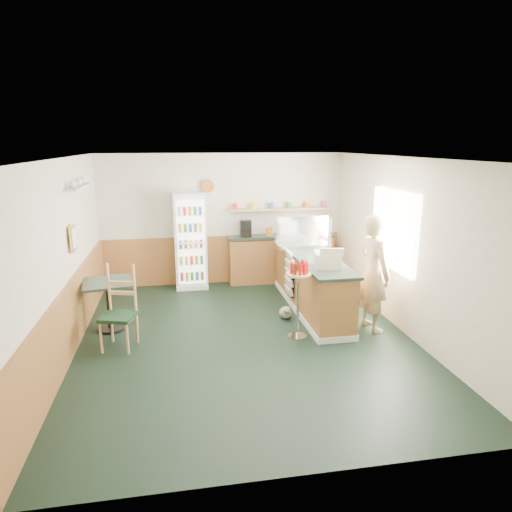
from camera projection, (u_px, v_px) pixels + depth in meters
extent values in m
plane|color=black|center=(245.00, 339.00, 6.95)|extent=(6.00, 6.00, 0.00)
cube|color=beige|center=(223.00, 219.00, 9.50)|extent=(5.00, 0.02, 2.70)
cube|color=beige|center=(62.00, 260.00, 6.20)|extent=(0.02, 6.00, 2.70)
cube|color=beige|center=(405.00, 246.00, 7.05)|extent=(0.02, 6.00, 2.70)
cube|color=silver|center=(244.00, 157.00, 6.29)|extent=(5.00, 6.00, 0.02)
cube|color=#965E30|center=(224.00, 259.00, 9.67)|extent=(4.98, 0.05, 1.00)
cube|color=#965E30|center=(71.00, 318.00, 6.41)|extent=(0.05, 5.98, 1.00)
cube|color=white|center=(394.00, 230.00, 7.28)|extent=(0.06, 1.45, 1.25)
cube|color=#D7A450|center=(73.00, 238.00, 6.64)|extent=(0.03, 0.32, 0.38)
cube|color=silver|center=(79.00, 187.00, 6.96)|extent=(0.18, 1.20, 0.03)
cylinder|color=#9F5E27|center=(208.00, 186.00, 9.21)|extent=(0.26, 0.04, 0.26)
cube|color=#965E30|center=(311.00, 283.00, 8.09)|extent=(0.60, 2.95, 0.95)
cube|color=silver|center=(310.00, 306.00, 8.19)|extent=(0.64, 2.97, 0.10)
cube|color=#26352A|center=(311.00, 256.00, 7.97)|extent=(0.68, 3.01, 0.05)
cube|color=#965E30|center=(281.00, 260.00, 9.71)|extent=(2.20, 0.38, 0.95)
cube|color=#26352A|center=(281.00, 236.00, 9.59)|extent=(2.24, 0.42, 0.05)
cube|color=tan|center=(280.00, 209.00, 9.53)|extent=(2.10, 0.22, 0.04)
cube|color=black|center=(246.00, 228.00, 9.42)|extent=(0.22, 0.18, 0.34)
cylinder|color=#B2664C|center=(235.00, 206.00, 9.35)|extent=(0.10, 0.10, 0.12)
cylinder|color=#B2664C|center=(253.00, 206.00, 9.41)|extent=(0.10, 0.10, 0.12)
cylinder|color=#B2664C|center=(271.00, 206.00, 9.48)|extent=(0.10, 0.10, 0.12)
cylinder|color=#B2664C|center=(289.00, 205.00, 9.54)|extent=(0.10, 0.10, 0.12)
cylinder|color=#B2664C|center=(307.00, 205.00, 9.61)|extent=(0.10, 0.10, 0.12)
cylinder|color=#B2664C|center=(324.00, 204.00, 9.67)|extent=(0.10, 0.10, 0.12)
cube|color=white|center=(191.00, 240.00, 9.26)|extent=(0.64, 0.45, 1.94)
cube|color=white|center=(191.00, 242.00, 9.03)|extent=(0.54, 0.02, 1.71)
cube|color=silver|center=(191.00, 243.00, 8.97)|extent=(0.58, 0.02, 1.78)
cube|color=silver|center=(302.00, 245.00, 8.54)|extent=(0.98, 0.51, 0.07)
cube|color=silver|center=(302.00, 230.00, 8.47)|extent=(0.96, 0.49, 0.49)
cube|color=beige|center=(328.00, 260.00, 7.12)|extent=(0.49, 0.50, 0.23)
imported|color=tan|center=(374.00, 273.00, 7.10)|extent=(0.54, 0.68, 1.86)
cylinder|color=silver|center=(297.00, 336.00, 7.02)|extent=(0.30, 0.30, 0.02)
cylinder|color=silver|center=(298.00, 306.00, 6.90)|extent=(0.04, 0.04, 0.99)
cylinder|color=tan|center=(299.00, 274.00, 6.78)|extent=(0.38, 0.38, 0.03)
cylinder|color=red|center=(307.00, 268.00, 6.72)|extent=(0.05, 0.05, 0.17)
cylinder|color=red|center=(306.00, 267.00, 6.79)|extent=(0.05, 0.05, 0.17)
cylinder|color=red|center=(302.00, 266.00, 6.85)|extent=(0.05, 0.05, 0.17)
cylinder|color=red|center=(297.00, 266.00, 6.86)|extent=(0.05, 0.05, 0.17)
cylinder|color=red|center=(293.00, 266.00, 6.84)|extent=(0.05, 0.05, 0.17)
cylinder|color=red|center=(291.00, 267.00, 6.78)|extent=(0.05, 0.05, 0.17)
cylinder|color=red|center=(292.00, 268.00, 6.71)|extent=(0.05, 0.05, 0.17)
cylinder|color=red|center=(295.00, 270.00, 6.66)|extent=(0.05, 0.05, 0.17)
cylinder|color=red|center=(300.00, 270.00, 6.64)|extent=(0.05, 0.05, 0.17)
cylinder|color=red|center=(304.00, 269.00, 6.67)|extent=(0.05, 0.05, 0.17)
cube|color=black|center=(290.00, 294.00, 8.23)|extent=(0.05, 0.41, 0.03)
cube|color=silver|center=(289.00, 290.00, 8.21)|extent=(0.09, 0.37, 0.14)
cube|color=black|center=(290.00, 285.00, 8.19)|extent=(0.05, 0.41, 0.03)
cube|color=silver|center=(289.00, 281.00, 8.17)|extent=(0.09, 0.37, 0.14)
cube|color=black|center=(290.00, 276.00, 8.15)|extent=(0.05, 0.41, 0.03)
cube|color=silver|center=(289.00, 273.00, 8.13)|extent=(0.09, 0.37, 0.14)
cube|color=black|center=(290.00, 267.00, 8.11)|extent=(0.05, 0.41, 0.03)
cube|color=silver|center=(289.00, 264.00, 8.09)|extent=(0.09, 0.37, 0.14)
cube|color=black|center=(290.00, 258.00, 8.07)|extent=(0.05, 0.41, 0.03)
cube|color=silver|center=(289.00, 254.00, 8.05)|extent=(0.09, 0.37, 0.14)
cylinder|color=black|center=(111.00, 329.00, 7.27)|extent=(0.42, 0.42, 0.04)
cylinder|color=black|center=(109.00, 306.00, 7.18)|extent=(0.08, 0.08, 0.73)
cube|color=#26352A|center=(107.00, 283.00, 7.09)|extent=(0.84, 0.84, 0.04)
cube|color=black|center=(118.00, 317.00, 6.52)|extent=(0.56, 0.56, 0.05)
cylinder|color=tan|center=(104.00, 339.00, 6.36)|extent=(0.04, 0.04, 0.47)
cylinder|color=tan|center=(132.00, 337.00, 6.43)|extent=(0.04, 0.04, 0.47)
cylinder|color=tan|center=(107.00, 328.00, 6.73)|extent=(0.04, 0.04, 0.47)
cylinder|color=tan|center=(134.00, 327.00, 6.80)|extent=(0.04, 0.04, 0.47)
cube|color=tan|center=(118.00, 288.00, 6.63)|extent=(0.40, 0.15, 0.73)
sphere|color=gray|center=(285.00, 313.00, 7.73)|extent=(0.21, 0.21, 0.21)
sphere|color=gray|center=(287.00, 310.00, 7.61)|extent=(0.12, 0.12, 0.12)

